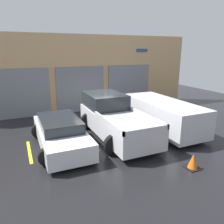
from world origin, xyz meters
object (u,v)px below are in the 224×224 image
Objects in this scene: sedan_white at (60,133)px; sedan_side at (162,114)px; traffic_cone at (193,162)px; pickup_truck at (113,118)px.

sedan_white is 5.22m from sedan_side.
traffic_cone is at bearing -44.26° from sedan_white.
sedan_white is 5.35m from traffic_cone.
pickup_truck reaches higher than traffic_cone.
sedan_side is at bearing -7.08° from pickup_truck.
pickup_truck is 1.05× the size of sedan_side.
sedan_white is at bearing 135.74° from traffic_cone.
sedan_white is (-2.61, -0.30, -0.26)m from pickup_truck.
pickup_truck is 1.15× the size of sedan_white.
sedan_white is 0.91× the size of sedan_side.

